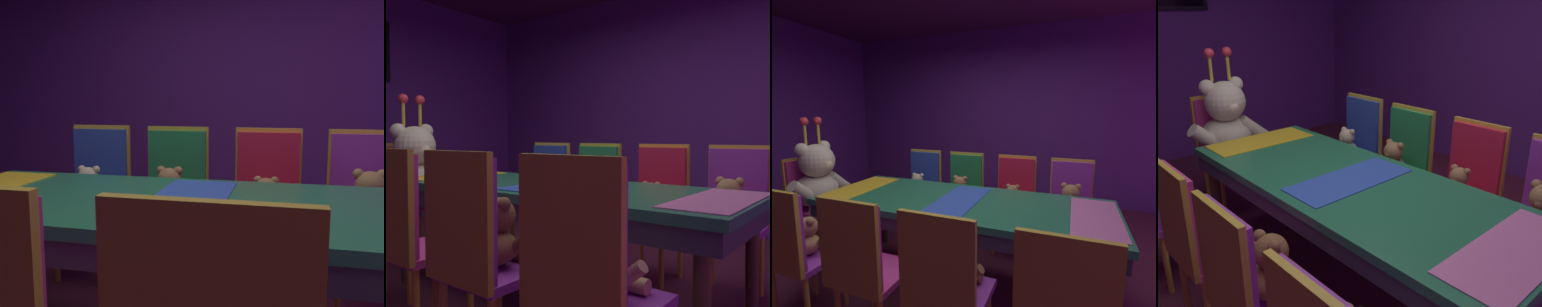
% 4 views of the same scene
% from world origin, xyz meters
% --- Properties ---
extents(ground_plane, '(7.90, 7.90, 0.00)m').
position_xyz_m(ground_plane, '(0.00, 0.00, 0.00)').
color(ground_plane, '#591E33').
extents(banquet_table, '(0.90, 2.39, 0.75)m').
position_xyz_m(banquet_table, '(0.00, 0.00, 0.65)').
color(banquet_table, '#26724C').
rests_on(banquet_table, ground_plane).
extents(chair_left_1, '(0.42, 0.41, 0.98)m').
position_xyz_m(chair_left_1, '(-0.85, -0.26, 0.60)').
color(chair_left_1, purple).
rests_on(chair_left_1, ground_plane).
extents(teddy_left_1, '(0.26, 0.34, 0.32)m').
position_xyz_m(teddy_left_1, '(-0.71, -0.26, 0.60)').
color(teddy_left_1, brown).
rests_on(teddy_left_1, chair_left_1).
extents(chair_left_2, '(0.42, 0.41, 0.98)m').
position_xyz_m(chair_left_2, '(-0.85, 0.29, 0.60)').
color(chair_left_2, '#CC338C').
rests_on(chair_left_2, ground_plane).
extents(teddy_left_3, '(0.23, 0.29, 0.28)m').
position_xyz_m(teddy_left_3, '(-0.72, 0.86, 0.58)').
color(teddy_left_3, '#9E7247').
rests_on(teddy_left_3, chair_left_3).
extents(teddy_right_0, '(0.27, 0.34, 0.32)m').
position_xyz_m(teddy_right_0, '(0.69, -0.85, 0.60)').
color(teddy_right_0, '#9E7247').
rests_on(teddy_right_0, chair_right_0).
extents(chair_right_1, '(0.42, 0.41, 0.98)m').
position_xyz_m(chair_right_1, '(0.85, -0.29, 0.60)').
color(chair_right_1, red).
rests_on(chair_right_1, ground_plane).
extents(teddy_right_1, '(0.21, 0.27, 0.26)m').
position_xyz_m(teddy_right_1, '(0.71, -0.29, 0.57)').
color(teddy_right_1, '#9E7247').
rests_on(teddy_right_1, chair_right_1).
extents(chair_right_2, '(0.42, 0.41, 0.98)m').
position_xyz_m(chair_right_2, '(0.85, 0.30, 0.60)').
color(chair_right_2, '#268C4C').
rests_on(chair_right_2, ground_plane).
extents(teddy_right_2, '(0.24, 0.31, 0.30)m').
position_xyz_m(teddy_right_2, '(0.71, 0.30, 0.58)').
color(teddy_right_2, '#9E7247').
rests_on(teddy_right_2, chair_right_2).
extents(chair_right_3, '(0.42, 0.41, 0.98)m').
position_xyz_m(chair_right_3, '(0.87, 0.85, 0.60)').
color(chair_right_3, '#2D47B2').
rests_on(chair_right_3, ground_plane).
extents(teddy_right_3, '(0.23, 0.29, 0.27)m').
position_xyz_m(teddy_right_3, '(0.73, 0.85, 0.58)').
color(teddy_right_3, beige).
rests_on(teddy_right_3, chair_right_3).
extents(throne_chair, '(0.41, 0.42, 0.98)m').
position_xyz_m(throne_chair, '(0.00, 1.74, 0.60)').
color(throne_chair, '#CC338C').
rests_on(throne_chair, ground_plane).
extents(king_teddy_bear, '(0.73, 0.57, 0.94)m').
position_xyz_m(king_teddy_bear, '(0.00, 1.57, 0.76)').
color(king_teddy_bear, beige).
rests_on(king_teddy_bear, throne_chair).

